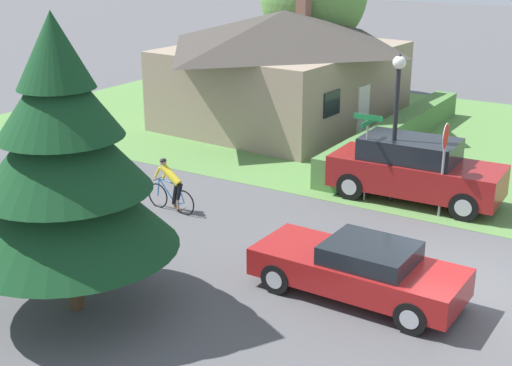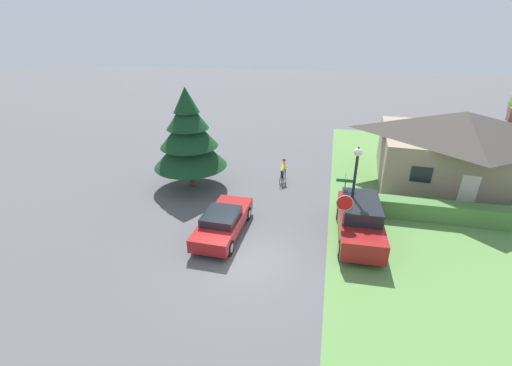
{
  "view_description": "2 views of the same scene",
  "coord_description": "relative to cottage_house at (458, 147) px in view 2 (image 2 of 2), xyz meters",
  "views": [
    {
      "loc": [
        -14.56,
        -3.79,
        7.47
      ],
      "look_at": [
        0.65,
        5.67,
        1.24
      ],
      "focal_mm": 50.0,
      "sensor_mm": 36.0,
      "label": 1
    },
    {
      "loc": [
        3.07,
        -11.88,
        9.28
      ],
      "look_at": [
        -0.72,
        5.12,
        1.27
      ],
      "focal_mm": 24.0,
      "sensor_mm": 36.0,
      "label": 2
    }
  ],
  "objects": [
    {
      "name": "ground_plane",
      "position": [
        -10.99,
        -10.77,
        -2.39
      ],
      "size": [
        140.0,
        140.0,
        0.0
      ],
      "primitive_type": "plane",
      "color": "#515154"
    },
    {
      "name": "grass_verge_right",
      "position": [
        0.42,
        -6.77,
        -2.39
      ],
      "size": [
        16.0,
        36.0,
        0.01
      ],
      "primitive_type": "cube",
      "color": "#568442",
      "rests_on": "ground"
    },
    {
      "name": "cottage_house",
      "position": [
        0.0,
        0.0,
        0.0
      ],
      "size": [
        10.14,
        8.7,
        4.85
      ],
      "rotation": [
        0.0,
        0.0,
        -0.07
      ],
      "color": "gray",
      "rests_on": "ground"
    },
    {
      "name": "hedge_row",
      "position": [
        -0.99,
        -5.42,
        -1.89
      ],
      "size": [
        11.89,
        0.9,
        1.01
      ],
      "primitive_type": "cube",
      "color": "#4C7A3D",
      "rests_on": "ground"
    },
    {
      "name": "sedan_left_lane",
      "position": [
        -12.58,
        -9.11,
        -1.73
      ],
      "size": [
        1.9,
        4.62,
        1.31
      ],
      "rotation": [
        0.0,
        0.0,
        1.55
      ],
      "color": "maroon",
      "rests_on": "ground"
    },
    {
      "name": "cyclist",
      "position": [
        -10.65,
        -2.43,
        -1.66
      ],
      "size": [
        0.44,
        1.75,
        1.54
      ],
      "rotation": [
        0.0,
        0.0,
        1.5
      ],
      "color": "black",
      "rests_on": "ground"
    },
    {
      "name": "parked_suv_right",
      "position": [
        -6.17,
        -7.99,
        -1.45
      ],
      "size": [
        2.07,
        5.02,
        1.89
      ],
      "rotation": [
        0.0,
        0.0,
        1.6
      ],
      "color": "maroon",
      "rests_on": "ground"
    },
    {
      "name": "stop_sign",
      "position": [
        -7.02,
        -9.09,
        -0.48
      ],
      "size": [
        0.73,
        0.09,
        2.7
      ],
      "rotation": [
        0.0,
        0.0,
        3.24
      ],
      "color": "gray",
      "rests_on": "ground"
    },
    {
      "name": "street_lamp",
      "position": [
        -6.6,
        -7.47,
        0.62
      ],
      "size": [
        0.38,
        0.38,
        4.4
      ],
      "color": "black",
      "rests_on": "ground"
    },
    {
      "name": "street_name_sign",
      "position": [
        -6.95,
        -6.78,
        -0.57
      ],
      "size": [
        0.9,
        0.9,
        2.62
      ],
      "color": "gray",
      "rests_on": "ground"
    },
    {
      "name": "conifer_tall_near",
      "position": [
        -16.16,
        -4.24,
        0.86
      ],
      "size": [
        4.45,
        4.45,
        6.19
      ],
      "color": "#4C3823",
      "rests_on": "ground"
    }
  ]
}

